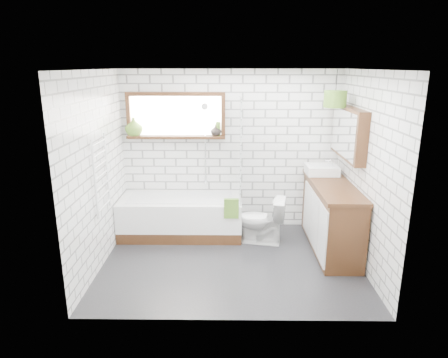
{
  "coord_description": "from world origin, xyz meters",
  "views": [
    {
      "loc": [
        -0.03,
        -4.88,
        2.55
      ],
      "look_at": [
        -0.1,
        0.25,
        1.08
      ],
      "focal_mm": 32.0,
      "sensor_mm": 36.0,
      "label": 1
    }
  ],
  "objects_px": {
    "vanity": "(331,216)",
    "pendant": "(335,99)",
    "basin": "(322,170)",
    "toilet": "(261,220)",
    "bathtub": "(181,216)"
  },
  "relations": [
    {
      "from": "toilet",
      "to": "bathtub",
      "type": "bearing_deg",
      "value": -92.14
    },
    {
      "from": "basin",
      "to": "pendant",
      "type": "xyz_separation_m",
      "value": [
        0.07,
        -0.22,
        1.06
      ]
    },
    {
      "from": "basin",
      "to": "toilet",
      "type": "relative_size",
      "value": 0.66
    },
    {
      "from": "bathtub",
      "to": "pendant",
      "type": "xyz_separation_m",
      "value": [
        2.2,
        -0.16,
        1.8
      ]
    },
    {
      "from": "vanity",
      "to": "basin",
      "type": "bearing_deg",
      "value": 96.84
    },
    {
      "from": "vanity",
      "to": "toilet",
      "type": "xyz_separation_m",
      "value": [
        -0.98,
        0.16,
        -0.13
      ]
    },
    {
      "from": "bathtub",
      "to": "toilet",
      "type": "height_order",
      "value": "toilet"
    },
    {
      "from": "vanity",
      "to": "pendant",
      "type": "distance_m",
      "value": 1.64
    },
    {
      "from": "pendant",
      "to": "toilet",
      "type": "bearing_deg",
      "value": -172.96
    },
    {
      "from": "basin",
      "to": "pendant",
      "type": "height_order",
      "value": "pendant"
    },
    {
      "from": "vanity",
      "to": "toilet",
      "type": "relative_size",
      "value": 2.4
    },
    {
      "from": "basin",
      "to": "toilet",
      "type": "height_order",
      "value": "basin"
    },
    {
      "from": "toilet",
      "to": "pendant",
      "type": "distance_m",
      "value": 2.01
    },
    {
      "from": "bathtub",
      "to": "toilet",
      "type": "bearing_deg",
      "value": -13.32
    },
    {
      "from": "basin",
      "to": "toilet",
      "type": "xyz_separation_m",
      "value": [
        -0.92,
        -0.34,
        -0.68
      ]
    }
  ]
}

